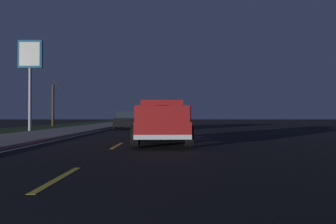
% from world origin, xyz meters
% --- Properties ---
extents(ground, '(144.00, 144.00, 0.00)m').
position_xyz_m(ground, '(27.00, 0.00, 0.00)').
color(ground, black).
extents(sidewalk_shoulder, '(108.00, 4.00, 0.12)m').
position_xyz_m(sidewalk_shoulder, '(27.00, 5.70, 0.06)').
color(sidewalk_shoulder, gray).
rests_on(sidewalk_shoulder, ground).
extents(grass_verge, '(108.00, 6.00, 0.01)m').
position_xyz_m(grass_verge, '(27.00, 10.70, 0.00)').
color(grass_verge, '#1E3819').
rests_on(grass_verge, ground).
extents(lane_markings, '(108.00, 3.54, 0.01)m').
position_xyz_m(lane_markings, '(29.05, 2.55, 0.00)').
color(lane_markings, yellow).
rests_on(lane_markings, ground).
extents(pickup_truck, '(5.49, 2.41, 1.87)m').
position_xyz_m(pickup_truck, '(12.73, -1.75, 0.98)').
color(pickup_truck, maroon).
rests_on(pickup_truck, ground).
extents(sedan_white, '(4.41, 2.03, 1.54)m').
position_xyz_m(sedan_white, '(26.91, -1.72, 0.78)').
color(sedan_white, silver).
rests_on(sedan_white, ground).
extents(sedan_black, '(4.43, 2.07, 1.54)m').
position_xyz_m(sedan_black, '(26.64, 1.65, 0.78)').
color(sedan_black, black).
rests_on(sedan_black, ground).
extents(gas_price_sign, '(0.27, 1.90, 7.13)m').
position_xyz_m(gas_price_sign, '(23.65, 8.93, 5.37)').
color(gas_price_sign, '#99999E').
rests_on(gas_price_sign, ground).
extents(bare_tree_far, '(1.46, 1.49, 5.43)m').
position_xyz_m(bare_tree_far, '(34.89, 11.35, 2.54)').
color(bare_tree_far, '#423323').
rests_on(bare_tree_far, ground).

